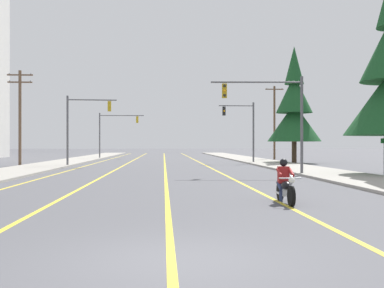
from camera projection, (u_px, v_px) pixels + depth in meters
ground_plane at (173, 261)px, 7.88m from camera, size 400.00×400.00×0.00m
lane_stripe_center at (165, 162)px, 52.80m from camera, size 0.16×100.00×0.01m
lane_stripe_left at (131, 162)px, 52.57m from camera, size 0.16×100.00×0.01m
lane_stripe_right at (198, 162)px, 53.02m from camera, size 0.16×100.00×0.01m
lane_stripe_far_left at (100, 162)px, 52.37m from camera, size 0.16×100.00×0.01m
sidewalk_kerb_right at (267, 163)px, 48.43m from camera, size 4.40×110.00×0.14m
sidewalk_kerb_left at (60, 163)px, 47.18m from camera, size 4.40×110.00×0.14m
motorcycle_with_rider at (285, 185)px, 15.59m from camera, size 0.70×2.19×1.46m
traffic_signal_near_right at (275, 109)px, 29.85m from camera, size 5.80×0.53×6.20m
traffic_signal_near_left at (82, 120)px, 41.75m from camera, size 4.35×0.54×6.20m
traffic_signal_mid_right at (244, 124)px, 48.19m from camera, size 3.64×0.41×6.20m
traffic_signal_mid_left at (113, 128)px, 64.51m from camera, size 6.07×0.37×6.20m
utility_pole_left_near at (20, 114)px, 42.59m from camera, size 2.27×0.26×8.56m
utility_pole_right_far at (274, 121)px, 60.76m from camera, size 2.33×0.26×9.38m
conifer_tree_right_verge_far at (294, 110)px, 48.73m from camera, size 5.46×5.46×12.01m
street_sign at (384, 151)px, 29.09m from camera, size 0.44×0.07×2.40m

